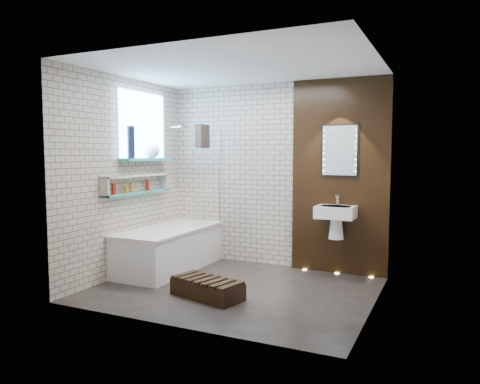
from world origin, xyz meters
The scene contains 15 objects.
ground centered at (0.00, 0.00, 0.00)m, with size 3.20×3.20×0.00m, color black.
room_shell centered at (0.00, 0.00, 1.30)m, with size 3.24×3.20×2.60m.
walnut_panel centered at (0.95, 1.27, 1.30)m, with size 1.30×0.06×2.60m, color black.
clerestory_window centered at (-1.57, 0.35, 1.90)m, with size 0.18×1.00×0.94m.
display_niche centered at (-1.53, 0.15, 1.20)m, with size 0.14×1.30×0.26m.
bathtub centered at (-1.22, 0.45, 0.29)m, with size 0.79×1.74×0.70m.
bath_screen centered at (-0.87, 0.89, 1.28)m, with size 0.01×0.78×1.40m, color white.
towel centered at (-0.87, 0.78, 1.85)m, with size 0.10×0.25×0.33m, color black.
shower_head centered at (-1.30, 0.95, 2.00)m, with size 0.18×0.18×0.02m, color silver.
washbasin centered at (0.95, 1.07, 0.79)m, with size 0.50×0.36×0.58m.
led_mirror centered at (0.95, 1.23, 1.65)m, with size 0.50×0.02×0.70m.
walnut_step centered at (-0.14, -0.42, 0.09)m, with size 0.83×0.37×0.19m, color black.
niche_bottles centered at (-1.53, 0.02, 1.17)m, with size 0.06×0.76×0.15m.
sill_vases centered at (-1.50, 0.32, 1.68)m, with size 0.19×0.62×0.42m.
floor_uplights centered at (0.95, 1.20, 0.01)m, with size 0.96×0.06×0.01m.
Camera 1 is at (2.29, -4.78, 1.62)m, focal length 33.98 mm.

